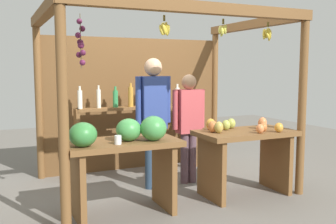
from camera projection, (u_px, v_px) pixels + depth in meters
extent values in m
plane|color=slate|center=(162.00, 185.00, 5.19)|extent=(12.00, 12.00, 0.00)
cylinder|color=brown|center=(63.00, 116.00, 3.55)|extent=(0.10, 0.10, 2.25)
cylinder|color=brown|center=(302.00, 104.00, 4.72)|extent=(0.10, 0.10, 2.25)
cylinder|color=brown|center=(39.00, 100.00, 5.41)|extent=(0.10, 0.10, 2.25)
cylinder|color=brown|center=(215.00, 94.00, 6.58)|extent=(0.10, 0.10, 2.25)
cube|color=brown|center=(201.00, 8.00, 4.02)|extent=(2.96, 0.12, 0.12)
cube|color=brown|center=(45.00, 12.00, 4.36)|extent=(0.12, 2.15, 0.12)
cube|color=brown|center=(253.00, 24.00, 5.53)|extent=(0.12, 2.15, 0.12)
cube|color=brown|center=(135.00, 104.00, 6.02)|extent=(2.86, 0.04, 2.03)
cylinder|color=brown|center=(164.00, 18.00, 4.00)|extent=(0.02, 0.02, 0.06)
ellipsoid|color=gold|center=(168.00, 30.00, 4.02)|extent=(0.04, 0.08, 0.13)
ellipsoid|color=gold|center=(165.00, 29.00, 4.04)|extent=(0.06, 0.06, 0.13)
ellipsoid|color=gold|center=(163.00, 28.00, 4.05)|extent=(0.06, 0.04, 0.13)
ellipsoid|color=gold|center=(163.00, 28.00, 4.02)|extent=(0.07, 0.05, 0.13)
ellipsoid|color=gold|center=(162.00, 28.00, 4.01)|extent=(0.06, 0.08, 0.13)
ellipsoid|color=gold|center=(161.00, 30.00, 3.98)|extent=(0.05, 0.08, 0.13)
ellipsoid|color=gold|center=(164.00, 29.00, 3.97)|extent=(0.07, 0.05, 0.13)
ellipsoid|color=gold|center=(165.00, 30.00, 3.99)|extent=(0.08, 0.04, 0.13)
ellipsoid|color=gold|center=(167.00, 28.00, 4.00)|extent=(0.06, 0.07, 0.13)
cylinder|color=brown|center=(223.00, 21.00, 4.29)|extent=(0.02, 0.02, 0.06)
ellipsoid|color=#D1CC4C|center=(225.00, 29.00, 4.31)|extent=(0.04, 0.07, 0.11)
ellipsoid|color=#D1CC4C|center=(223.00, 32.00, 4.33)|extent=(0.07, 0.05, 0.11)
ellipsoid|color=#D1CC4C|center=(220.00, 30.00, 4.31)|extent=(0.07, 0.07, 0.11)
ellipsoid|color=#D1CC4C|center=(222.00, 30.00, 4.27)|extent=(0.05, 0.05, 0.11)
ellipsoid|color=#D1CC4C|center=(225.00, 30.00, 4.28)|extent=(0.07, 0.05, 0.11)
cylinder|color=brown|center=(268.00, 25.00, 4.58)|extent=(0.02, 0.02, 0.06)
ellipsoid|color=gold|center=(270.00, 36.00, 4.61)|extent=(0.04, 0.07, 0.14)
ellipsoid|color=gold|center=(267.00, 33.00, 4.62)|extent=(0.06, 0.04, 0.14)
ellipsoid|color=gold|center=(264.00, 34.00, 4.60)|extent=(0.05, 0.06, 0.14)
ellipsoid|color=gold|center=(267.00, 34.00, 4.57)|extent=(0.07, 0.08, 0.14)
ellipsoid|color=gold|center=(270.00, 34.00, 4.57)|extent=(0.06, 0.05, 0.14)
cylinder|color=#4C422D|center=(81.00, 41.00, 3.90)|extent=(0.01, 0.01, 0.55)
sphere|color=#511938|center=(79.00, 21.00, 3.86)|extent=(0.06, 0.06, 0.06)
sphere|color=#47142D|center=(82.00, 29.00, 3.92)|extent=(0.06, 0.06, 0.06)
sphere|color=#601E42|center=(78.00, 35.00, 3.87)|extent=(0.06, 0.06, 0.06)
sphere|color=#47142D|center=(80.00, 42.00, 3.92)|extent=(0.06, 0.06, 0.06)
sphere|color=#601E42|center=(81.00, 45.00, 3.92)|extent=(0.07, 0.07, 0.07)
sphere|color=#47142D|center=(79.00, 55.00, 3.93)|extent=(0.06, 0.06, 0.06)
sphere|color=#511938|center=(83.00, 53.00, 3.89)|extent=(0.06, 0.06, 0.06)
sphere|color=#601E42|center=(82.00, 63.00, 3.93)|extent=(0.06, 0.06, 0.06)
cube|color=brown|center=(122.00, 143.00, 4.08)|extent=(1.20, 0.64, 0.06)
cube|color=brown|center=(78.00, 186.00, 3.93)|extent=(0.06, 0.58, 0.74)
cube|color=brown|center=(164.00, 175.00, 4.33)|extent=(0.06, 0.58, 0.74)
ellipsoid|color=#429347|center=(129.00, 130.00, 4.04)|extent=(0.31, 0.31, 0.24)
ellipsoid|color=#38843D|center=(83.00, 135.00, 3.74)|extent=(0.34, 0.34, 0.24)
ellipsoid|color=#429347|center=(153.00, 128.00, 4.06)|extent=(0.32, 0.32, 0.26)
cylinder|color=white|center=(118.00, 140.00, 3.87)|extent=(0.07, 0.07, 0.09)
cube|color=brown|center=(245.00, 133.00, 4.73)|extent=(1.20, 0.64, 0.06)
cube|color=brown|center=(211.00, 169.00, 4.58)|extent=(0.06, 0.58, 0.74)
cube|color=brown|center=(276.00, 161.00, 4.97)|extent=(0.06, 0.58, 0.74)
ellipsoid|color=#E07F47|center=(262.00, 123.00, 4.85)|extent=(0.14, 0.14, 0.15)
ellipsoid|color=#A8B24C|center=(226.00, 125.00, 4.76)|extent=(0.14, 0.14, 0.13)
ellipsoid|color=gold|center=(279.00, 128.00, 4.60)|extent=(0.11, 0.11, 0.12)
ellipsoid|color=#CC7038|center=(213.00, 127.00, 4.59)|extent=(0.16, 0.16, 0.14)
ellipsoid|color=gold|center=(211.00, 124.00, 4.78)|extent=(0.15, 0.15, 0.14)
ellipsoid|color=#E07F47|center=(260.00, 129.00, 4.53)|extent=(0.13, 0.13, 0.11)
ellipsoid|color=#B79E47|center=(219.00, 127.00, 4.54)|extent=(0.11, 0.11, 0.14)
ellipsoid|color=#CC7038|center=(263.00, 127.00, 4.66)|extent=(0.12, 0.12, 0.10)
ellipsoid|color=#A8B24C|center=(231.00, 123.00, 4.89)|extent=(0.15, 0.15, 0.13)
cube|color=brown|center=(77.00, 144.00, 5.44)|extent=(0.05, 0.20, 1.00)
cube|color=brown|center=(194.00, 135.00, 6.20)|extent=(0.05, 0.20, 1.00)
cube|color=brown|center=(139.00, 108.00, 5.77)|extent=(1.86, 0.22, 0.04)
cylinder|color=silver|center=(80.00, 100.00, 5.39)|extent=(0.07, 0.07, 0.26)
cylinder|color=silver|center=(80.00, 88.00, 5.37)|extent=(0.03, 0.03, 0.06)
cylinder|color=silver|center=(99.00, 99.00, 5.50)|extent=(0.06, 0.06, 0.26)
cylinder|color=silver|center=(99.00, 87.00, 5.48)|extent=(0.03, 0.03, 0.06)
cylinder|color=#338C4C|center=(115.00, 99.00, 5.60)|extent=(0.08, 0.08, 0.24)
cylinder|color=#338C4C|center=(115.00, 88.00, 5.58)|extent=(0.03, 0.03, 0.06)
cylinder|color=gold|center=(131.00, 97.00, 5.69)|extent=(0.07, 0.07, 0.29)
cylinder|color=gold|center=(131.00, 85.00, 5.67)|extent=(0.03, 0.03, 0.06)
cylinder|color=gold|center=(147.00, 96.00, 5.80)|extent=(0.07, 0.07, 0.30)
cylinder|color=gold|center=(147.00, 84.00, 5.78)|extent=(0.03, 0.03, 0.06)
cylinder|color=gold|center=(162.00, 97.00, 5.90)|extent=(0.07, 0.07, 0.26)
cylinder|color=gold|center=(162.00, 86.00, 5.88)|extent=(0.03, 0.03, 0.06)
cylinder|color=silver|center=(177.00, 96.00, 6.01)|extent=(0.07, 0.07, 0.26)
cylinder|color=silver|center=(177.00, 86.00, 5.99)|extent=(0.03, 0.03, 0.06)
cylinder|color=gold|center=(191.00, 96.00, 6.10)|extent=(0.06, 0.06, 0.26)
cylinder|color=gold|center=(191.00, 86.00, 6.09)|extent=(0.03, 0.03, 0.06)
cylinder|color=#273C54|center=(149.00, 159.00, 5.01)|extent=(0.11, 0.11, 0.79)
cylinder|color=#273C54|center=(158.00, 158.00, 5.06)|extent=(0.11, 0.11, 0.79)
cube|color=#2D428C|center=(153.00, 102.00, 4.95)|extent=(0.32, 0.19, 0.67)
cylinder|color=#2D428C|center=(139.00, 100.00, 4.86)|extent=(0.08, 0.08, 0.60)
cylinder|color=#2D428C|center=(168.00, 99.00, 5.03)|extent=(0.08, 0.08, 0.60)
sphere|color=tan|center=(153.00, 67.00, 4.90)|extent=(0.23, 0.23, 0.23)
cylinder|color=#573F49|center=(185.00, 158.00, 5.26)|extent=(0.11, 0.11, 0.69)
cylinder|color=#573F49|center=(192.00, 157.00, 5.31)|extent=(0.11, 0.11, 0.69)
cube|color=#BF474C|center=(189.00, 111.00, 5.21)|extent=(0.32, 0.19, 0.59)
cylinder|color=#BF474C|center=(175.00, 110.00, 5.13)|extent=(0.08, 0.08, 0.53)
cylinder|color=#BF474C|center=(202.00, 108.00, 5.29)|extent=(0.08, 0.08, 0.53)
sphere|color=tan|center=(189.00, 82.00, 5.17)|extent=(0.20, 0.20, 0.20)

